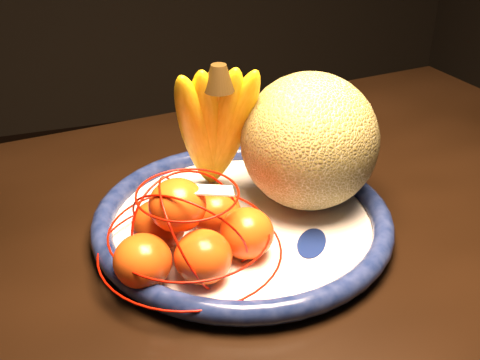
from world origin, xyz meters
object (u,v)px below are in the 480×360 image
object	(u,v)px
cantaloupe	(309,141)
banana_bunch	(214,123)
dining_table	(166,348)
mandarin_bag	(191,232)
fruit_bowl	(242,220)

from	to	relation	value
cantaloupe	banana_bunch	xyz separation A→B (m)	(-0.11, 0.05, 0.02)
dining_table	banana_bunch	xyz separation A→B (m)	(0.11, 0.16, 0.21)
cantaloupe	mandarin_bag	xyz separation A→B (m)	(-0.18, -0.08, -0.05)
fruit_bowl	dining_table	bearing A→B (deg)	-144.79
dining_table	banana_bunch	size ratio (longest dim) A/B	7.80
fruit_bowl	mandarin_bag	bearing A→B (deg)	-145.33
fruit_bowl	mandarin_bag	distance (m)	0.11
banana_bunch	dining_table	bearing A→B (deg)	-118.78
mandarin_bag	banana_bunch	bearing A→B (deg)	62.39
banana_bunch	mandarin_bag	distance (m)	0.16
dining_table	fruit_bowl	distance (m)	0.18
banana_bunch	fruit_bowl	bearing A→B (deg)	-72.48
fruit_bowl	cantaloupe	world-z (taller)	cantaloupe
dining_table	banana_bunch	distance (m)	0.29
mandarin_bag	cantaloupe	bearing A→B (deg)	23.07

